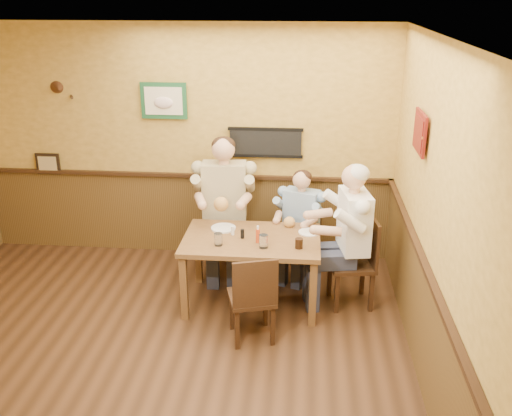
{
  "coord_description": "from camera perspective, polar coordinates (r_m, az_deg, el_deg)",
  "views": [
    {
      "loc": [
        1.46,
        -4.0,
        3.16
      ],
      "look_at": [
        0.98,
        1.25,
        1.1
      ],
      "focal_mm": 40.0,
      "sensor_mm": 36.0,
      "label": 1
    }
  ],
  "objects": [
    {
      "name": "chair_back_left",
      "position": [
        6.65,
        -3.09,
        -2.19
      ],
      "size": [
        0.5,
        0.5,
        1.02
      ],
      "primitive_type": null,
      "rotation": [
        0.0,
        0.0,
        0.07
      ],
      "color": "#382211",
      "rests_on": "ground"
    },
    {
      "name": "chair_near_side",
      "position": [
        5.4,
        -0.44,
        -8.74
      ],
      "size": [
        0.51,
        0.51,
        0.9
      ],
      "primitive_type": null,
      "rotation": [
        0.0,
        0.0,
        3.42
      ],
      "color": "#382211",
      "rests_on": "ground"
    },
    {
      "name": "pepper_shaker",
      "position": [
        5.82,
        -1.37,
        -2.59
      ],
      "size": [
        0.04,
        0.04,
        0.1
      ],
      "primitive_type": "cylinder",
      "rotation": [
        0.0,
        0.0,
        -0.07
      ],
      "color": "black",
      "rests_on": "dining_table"
    },
    {
      "name": "diner_white_elder",
      "position": [
        5.93,
        9.64,
        -3.57
      ],
      "size": [
        0.74,
        0.74,
        1.38
      ],
      "primitive_type": null,
      "rotation": [
        0.0,
        0.0,
        -1.4
      ],
      "color": "white",
      "rests_on": "ground"
    },
    {
      "name": "plate_far_right",
      "position": [
        5.98,
        5.31,
        -2.42
      ],
      "size": [
        0.25,
        0.25,
        0.01
      ],
      "primitive_type": "cylinder",
      "rotation": [
        0.0,
        0.0,
        -0.13
      ],
      "color": "white",
      "rests_on": "dining_table"
    },
    {
      "name": "water_glass_mid",
      "position": [
        5.61,
        0.76,
        -3.35
      ],
      "size": [
        0.11,
        0.11,
        0.13
      ],
      "primitive_type": "cylinder",
      "rotation": [
        0.0,
        0.0,
        0.32
      ],
      "color": "white",
      "rests_on": "dining_table"
    },
    {
      "name": "diner_blue_polo",
      "position": [
        6.54,
        4.52,
        -2.07
      ],
      "size": [
        0.67,
        0.67,
        1.14
      ],
      "primitive_type": null,
      "rotation": [
        0.0,
        0.0,
        -0.33
      ],
      "color": "#82A1C4",
      "rests_on": "ground"
    },
    {
      "name": "salt_shaker",
      "position": [
        5.91,
        -2.35,
        -2.26
      ],
      "size": [
        0.04,
        0.04,
        0.09
      ],
      "primitive_type": "cylinder",
      "rotation": [
        0.0,
        0.0,
        0.02
      ],
      "color": "white",
      "rests_on": "dining_table"
    },
    {
      "name": "chair_back_right",
      "position": [
        6.61,
        4.48,
        -3.43
      ],
      "size": [
        0.47,
        0.47,
        0.8
      ],
      "primitive_type": null,
      "rotation": [
        0.0,
        0.0,
        -0.33
      ],
      "color": "#382211",
      "rests_on": "ground"
    },
    {
      "name": "chair_right_end",
      "position": [
        6.02,
        9.52,
        -5.35
      ],
      "size": [
        0.52,
        0.52,
        0.97
      ],
      "primitive_type": null,
      "rotation": [
        0.0,
        0.0,
        -1.4
      ],
      "color": "#382211",
      "rests_on": "ground"
    },
    {
      "name": "room",
      "position": [
        4.62,
        -11.76,
        2.3
      ],
      "size": [
        5.02,
        5.03,
        2.81
      ],
      "color": "#321D0F",
      "rests_on": "ground"
    },
    {
      "name": "diner_tan_shirt",
      "position": [
        6.56,
        -3.13,
        -0.45
      ],
      "size": [
        0.72,
        0.72,
        1.45
      ],
      "primitive_type": null,
      "rotation": [
        0.0,
        0.0,
        0.07
      ],
      "color": "#C4B487",
      "rests_on": "ground"
    },
    {
      "name": "water_glass_left",
      "position": [
        5.67,
        -3.78,
        -3.14
      ],
      "size": [
        0.11,
        0.11,
        0.13
      ],
      "primitive_type": "cylinder",
      "rotation": [
        0.0,
        0.0,
        0.33
      ],
      "color": "silver",
      "rests_on": "dining_table"
    },
    {
      "name": "plate_far_left",
      "position": [
        6.07,
        -3.28,
        -2.01
      ],
      "size": [
        0.32,
        0.32,
        0.02
      ],
      "primitive_type": "cylinder",
      "rotation": [
        0.0,
        0.0,
        -0.22
      ],
      "color": "white",
      "rests_on": "dining_table"
    },
    {
      "name": "hot_sauce_bottle",
      "position": [
        5.71,
        0.18,
        -2.72
      ],
      "size": [
        0.04,
        0.04,
        0.16
      ],
      "primitive_type": "cylinder",
      "rotation": [
        0.0,
        0.0,
        0.05
      ],
      "color": "#C53C15",
      "rests_on": "dining_table"
    },
    {
      "name": "dining_table",
      "position": [
        5.88,
        -0.44,
        -3.82
      ],
      "size": [
        1.4,
        0.9,
        0.75
      ],
      "color": "brown",
      "rests_on": "ground"
    },
    {
      "name": "cola_tumbler",
      "position": [
        5.62,
        4.32,
        -3.55
      ],
      "size": [
        0.1,
        0.1,
        0.1
      ],
      "primitive_type": "cylinder",
      "rotation": [
        0.0,
        0.0,
        0.34
      ],
      "color": "black",
      "rests_on": "dining_table"
    }
  ]
}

